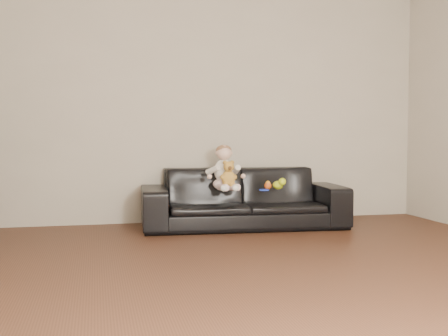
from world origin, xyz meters
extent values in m
plane|color=#49291A|center=(0.00, 0.00, 0.00)|extent=(5.50, 5.50, 0.00)
plane|color=#BBB19D|center=(0.00, 2.75, 1.30)|extent=(5.00, 0.00, 5.00)
imported|color=black|center=(0.35, 2.25, 0.30)|extent=(2.10, 0.93, 0.60)
ellipsoid|color=#FAD4D3|center=(0.12, 2.15, 0.45)|extent=(0.27, 0.25, 0.12)
ellipsoid|color=white|center=(0.12, 2.17, 0.58)|extent=(0.23, 0.21, 0.23)
sphere|color=beige|center=(0.12, 2.15, 0.77)|extent=(0.19, 0.19, 0.15)
ellipsoid|color=#8C603F|center=(0.12, 2.16, 0.79)|extent=(0.19, 0.19, 0.11)
cylinder|color=#FAD4D3|center=(0.08, 2.01, 0.44)|extent=(0.12, 0.20, 0.07)
cylinder|color=#FAD4D3|center=(0.17, 2.01, 0.44)|extent=(0.12, 0.20, 0.07)
sphere|color=white|center=(0.07, 1.91, 0.44)|extent=(0.08, 0.08, 0.06)
sphere|color=white|center=(0.18, 1.91, 0.44)|extent=(0.08, 0.08, 0.06)
cylinder|color=white|center=(0.00, 2.11, 0.60)|extent=(0.10, 0.17, 0.10)
cylinder|color=white|center=(0.25, 2.11, 0.60)|extent=(0.10, 0.17, 0.10)
ellipsoid|color=#BE8D36|center=(0.13, 2.01, 0.52)|extent=(0.17, 0.16, 0.16)
sphere|color=#BE8D36|center=(0.13, 1.99, 0.64)|extent=(0.14, 0.14, 0.10)
sphere|color=#BE8D36|center=(0.10, 2.00, 0.68)|extent=(0.05, 0.05, 0.04)
sphere|color=#BE8D36|center=(0.17, 2.00, 0.68)|extent=(0.05, 0.05, 0.04)
sphere|color=#593819|center=(0.13, 1.95, 0.63)|extent=(0.05, 0.05, 0.04)
ellipsoid|color=#BDD519|center=(0.67, 2.10, 0.44)|extent=(0.12, 0.14, 0.09)
sphere|color=#D55519|center=(0.57, 2.11, 0.43)|extent=(0.09, 0.09, 0.08)
cylinder|color=#1A35D2|center=(0.50, 2.02, 0.40)|extent=(0.11, 0.11, 0.01)
camera|label=1|loc=(-1.12, -3.25, 0.94)|focal=45.00mm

